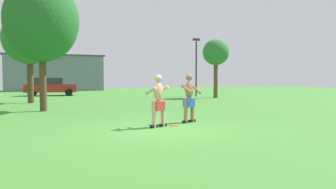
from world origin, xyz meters
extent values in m
plane|color=#428433|center=(0.00, 0.00, 0.00)|extent=(80.00, 80.00, 0.00)
cube|color=black|center=(1.55, 1.23, 0.04)|extent=(0.28, 0.21, 0.09)
cylinder|color=#936647|center=(1.55, 1.23, 0.43)|extent=(0.13, 0.13, 0.85)
cube|color=black|center=(1.22, 1.08, 0.04)|extent=(0.28, 0.21, 0.09)
cylinder|color=#936647|center=(1.22, 1.08, 0.43)|extent=(0.13, 0.13, 0.85)
cube|color=blue|center=(1.39, 1.15, 0.70)|extent=(0.45, 0.38, 0.31)
ellipsoid|color=#936647|center=(1.39, 1.15, 1.16)|extent=(0.43, 0.35, 0.62)
cylinder|color=#936647|center=(1.65, 1.16, 1.19)|extent=(0.22, 0.56, 0.38)
cylinder|color=#936647|center=(1.21, 0.96, 1.19)|extent=(0.23, 0.58, 0.31)
sphere|color=#936647|center=(1.39, 1.15, 1.59)|extent=(0.24, 0.24, 0.24)
cone|color=#194CA5|center=(1.39, 1.15, 1.66)|extent=(0.33, 0.33, 0.13)
cube|color=black|center=(-0.17, 0.45, 0.04)|extent=(0.28, 0.21, 0.09)
cylinder|color=tan|center=(-0.17, 0.45, 0.42)|extent=(0.13, 0.13, 0.84)
cube|color=black|center=(0.19, 0.62, 0.04)|extent=(0.28, 0.21, 0.09)
cylinder|color=tan|center=(0.19, 0.62, 0.42)|extent=(0.13, 0.13, 0.84)
cube|color=red|center=(0.01, 0.53, 0.69)|extent=(0.43, 0.37, 0.30)
ellipsoid|color=tan|center=(0.01, 0.53, 1.14)|extent=(0.41, 0.34, 0.60)
cylinder|color=tan|center=(-0.25, 0.53, 1.17)|extent=(0.23, 0.57, 0.29)
cylinder|color=tan|center=(0.18, 0.72, 1.17)|extent=(0.39, 0.51, 0.34)
sphere|color=tan|center=(0.01, 0.53, 1.56)|extent=(0.23, 0.23, 0.23)
cylinder|color=orange|center=(0.61, 0.64, 0.01)|extent=(0.28, 0.28, 0.03)
cube|color=maroon|center=(-2.31, 21.40, 0.67)|extent=(4.45, 2.20, 0.70)
cube|color=#282D33|center=(-2.51, 21.42, 1.30)|extent=(2.55, 1.81, 0.56)
cylinder|color=black|center=(-0.73, 22.15, 0.32)|extent=(0.66, 0.28, 0.64)
cylinder|color=black|center=(-0.90, 20.36, 0.32)|extent=(0.66, 0.28, 0.64)
cylinder|color=black|center=(-3.73, 22.44, 0.32)|extent=(0.66, 0.28, 0.64)
cylinder|color=black|center=(-3.90, 20.65, 0.32)|extent=(0.66, 0.28, 0.64)
cylinder|color=black|center=(9.25, 15.99, 2.35)|extent=(0.12, 0.12, 4.69)
cube|color=#333338|center=(9.25, 15.99, 4.84)|extent=(0.60, 0.24, 0.20)
cube|color=slate|center=(-1.32, 33.31, 2.10)|extent=(11.17, 4.26, 4.20)
cube|color=#3F3F44|center=(-1.32, 33.31, 4.28)|extent=(11.62, 4.43, 0.16)
cylinder|color=brown|center=(9.54, 13.19, 1.43)|extent=(0.33, 0.33, 2.87)
ellipsoid|color=#2D7033|center=(9.54, 13.19, 3.57)|extent=(2.06, 2.06, 2.02)
cylinder|color=#4C3823|center=(-3.27, 7.32, 1.45)|extent=(0.32, 0.32, 2.90)
ellipsoid|color=#236028|center=(-3.27, 7.32, 4.26)|extent=(3.41, 3.41, 3.89)
cylinder|color=#4C3823|center=(-3.87, 13.03, 1.46)|extent=(0.38, 0.38, 2.91)
ellipsoid|color=#2D7033|center=(-3.87, 13.03, 4.04)|extent=(3.29, 3.29, 3.23)
camera|label=1|loc=(-3.63, -9.21, 1.58)|focal=35.03mm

